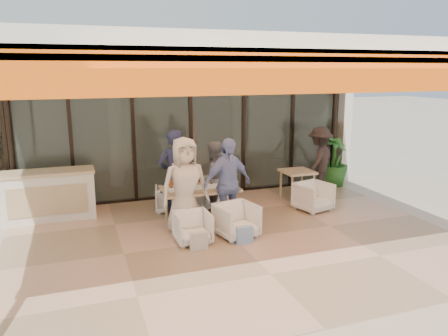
% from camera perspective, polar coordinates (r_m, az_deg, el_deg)
% --- Properties ---
extents(ground, '(70.00, 70.00, 0.00)m').
position_cam_1_polar(ground, '(8.07, 1.48, -9.38)').
color(ground, '#C6B293').
rests_on(ground, ground).
extents(terrace_floor, '(8.00, 6.00, 0.01)m').
position_cam_1_polar(terrace_floor, '(8.07, 1.48, -9.35)').
color(terrace_floor, tan).
rests_on(terrace_floor, ground).
extents(terrace_structure, '(8.00, 6.00, 3.40)m').
position_cam_1_polar(terrace_structure, '(7.24, 2.40, 14.39)').
color(terrace_structure, silver).
rests_on(terrace_structure, ground).
extents(glass_storefront, '(8.08, 0.10, 3.20)m').
position_cam_1_polar(glass_storefront, '(10.44, -4.38, 4.77)').
color(glass_storefront, '#9EADA3').
rests_on(glass_storefront, ground).
extents(interior_block, '(9.05, 3.62, 3.52)m').
position_cam_1_polar(interior_block, '(12.61, -7.18, 8.96)').
color(interior_block, silver).
rests_on(interior_block, ground).
extents(host_counter, '(1.85, 0.65, 1.04)m').
position_cam_1_polar(host_counter, '(9.62, -21.94, -3.32)').
color(host_counter, silver).
rests_on(host_counter, ground).
extents(dining_table, '(1.50, 0.90, 0.93)m').
position_cam_1_polar(dining_table, '(8.73, -3.20, -2.91)').
color(dining_table, '#CFB47E').
rests_on(dining_table, ground).
extents(chair_far_left, '(0.70, 0.67, 0.62)m').
position_cam_1_polar(chair_far_left, '(9.62, -7.14, -3.84)').
color(chair_far_left, white).
rests_on(chair_far_left, ground).
extents(chair_far_right, '(0.88, 0.85, 0.71)m').
position_cam_1_polar(chair_far_right, '(9.81, -2.34, -3.15)').
color(chair_far_right, white).
rests_on(chair_far_right, ground).
extents(chair_near_left, '(0.62, 0.58, 0.63)m').
position_cam_1_polar(chair_near_left, '(7.86, -4.12, -7.57)').
color(chair_near_left, white).
rests_on(chair_near_left, ground).
extents(chair_near_right, '(0.80, 0.77, 0.70)m').
position_cam_1_polar(chair_near_right, '(8.10, 1.65, -6.65)').
color(chair_near_right, white).
rests_on(chair_near_right, ground).
extents(diner_navy, '(0.76, 0.58, 1.87)m').
position_cam_1_polar(diner_navy, '(8.99, -6.56, -0.90)').
color(diner_navy, '#1A223B').
rests_on(diner_navy, ground).
extents(diner_grey, '(0.87, 0.74, 1.58)m').
position_cam_1_polar(diner_grey, '(9.24, -1.45, -1.37)').
color(diner_grey, '#5E5E63').
rests_on(diner_grey, ground).
extents(diner_cream, '(0.93, 0.63, 1.85)m').
position_cam_1_polar(diner_cream, '(8.14, -5.12, -2.38)').
color(diner_cream, beige).
rests_on(diner_cream, ground).
extents(diner_periwinkle, '(1.12, 0.67, 1.78)m').
position_cam_1_polar(diner_periwinkle, '(8.39, 0.45, -2.11)').
color(diner_periwinkle, '#7285BF').
rests_on(diner_periwinkle, ground).
extents(tote_bag_cream, '(0.30, 0.10, 0.34)m').
position_cam_1_polar(tote_bag_cream, '(7.56, -3.28, -9.60)').
color(tote_bag_cream, silver).
rests_on(tote_bag_cream, ground).
extents(tote_bag_blue, '(0.30, 0.10, 0.34)m').
position_cam_1_polar(tote_bag_blue, '(7.81, 2.71, -8.82)').
color(tote_bag_blue, '#99BFD8').
rests_on(tote_bag_blue, ground).
extents(side_table, '(0.70, 0.70, 0.74)m').
position_cam_1_polar(side_table, '(10.32, 9.55, -0.91)').
color(side_table, '#CFB47E').
rests_on(side_table, ground).
extents(side_chair, '(0.82, 0.79, 0.70)m').
position_cam_1_polar(side_chair, '(9.76, 11.61, -3.52)').
color(side_chair, white).
rests_on(side_chair, ground).
extents(standing_woman, '(1.25, 1.15, 1.69)m').
position_cam_1_polar(standing_woman, '(11.04, 12.38, 0.97)').
color(standing_woman, black).
rests_on(standing_woman, ground).
extents(potted_palm, '(1.10, 1.10, 1.40)m').
position_cam_1_polar(potted_palm, '(11.90, 14.13, 1.00)').
color(potted_palm, '#1E5919').
rests_on(potted_palm, ground).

